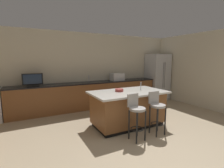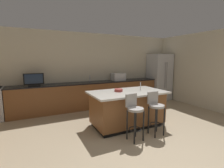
{
  "view_description": "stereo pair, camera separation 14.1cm",
  "coord_description": "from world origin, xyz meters",
  "px_view_note": "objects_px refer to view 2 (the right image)",
  "views": [
    {
      "loc": [
        -2.09,
        -1.72,
        1.72
      ],
      "look_at": [
        0.16,
        2.53,
        1.01
      ],
      "focal_mm": 26.64,
      "sensor_mm": 36.0,
      "label": 1
    },
    {
      "loc": [
        -1.97,
        -1.79,
        1.72
      ],
      "look_at": [
        0.16,
        2.53,
        1.01
      ],
      "focal_mm": 26.64,
      "sensor_mm": 36.0,
      "label": 2
    }
  ],
  "objects_px": {
    "fruit_bowl": "(119,90)",
    "microwave": "(118,77)",
    "refrigerator": "(159,77)",
    "bar_stool_left": "(134,113)",
    "tv_monitor": "(34,80)",
    "kitchen_island": "(127,108)",
    "bar_stool_right": "(156,109)"
  },
  "relations": [
    {
      "from": "refrigerator",
      "to": "tv_monitor",
      "type": "relative_size",
      "value": 3.42
    },
    {
      "from": "refrigerator",
      "to": "microwave",
      "type": "bearing_deg",
      "value": 177.99
    },
    {
      "from": "kitchen_island",
      "to": "fruit_bowl",
      "type": "distance_m",
      "value": 0.53
    },
    {
      "from": "kitchen_island",
      "to": "refrigerator",
      "type": "relative_size",
      "value": 1.0
    },
    {
      "from": "kitchen_island",
      "to": "microwave",
      "type": "distance_m",
      "value": 2.21
    },
    {
      "from": "microwave",
      "to": "bar_stool_right",
      "type": "xyz_separation_m",
      "value": [
        -0.49,
        -2.71,
        -0.48
      ]
    },
    {
      "from": "tv_monitor",
      "to": "kitchen_island",
      "type": "bearing_deg",
      "value": -42.05
    },
    {
      "from": "refrigerator",
      "to": "tv_monitor",
      "type": "distance_m",
      "value": 4.9
    },
    {
      "from": "kitchen_island",
      "to": "refrigerator",
      "type": "distance_m",
      "value": 3.39
    },
    {
      "from": "fruit_bowl",
      "to": "kitchen_island",
      "type": "bearing_deg",
      "value": -28.39
    },
    {
      "from": "tv_monitor",
      "to": "bar_stool_left",
      "type": "xyz_separation_m",
      "value": [
        1.85,
        -2.68,
        -0.5
      ]
    },
    {
      "from": "fruit_bowl",
      "to": "bar_stool_left",
      "type": "bearing_deg",
      "value": -95.46
    },
    {
      "from": "refrigerator",
      "to": "bar_stool_left",
      "type": "relative_size",
      "value": 1.97
    },
    {
      "from": "kitchen_island",
      "to": "fruit_bowl",
      "type": "bearing_deg",
      "value": 151.61
    },
    {
      "from": "kitchen_island",
      "to": "bar_stool_right",
      "type": "height_order",
      "value": "bar_stool_right"
    },
    {
      "from": "microwave",
      "to": "fruit_bowl",
      "type": "height_order",
      "value": "microwave"
    },
    {
      "from": "refrigerator",
      "to": "tv_monitor",
      "type": "height_order",
      "value": "refrigerator"
    },
    {
      "from": "microwave",
      "to": "refrigerator",
      "type": "bearing_deg",
      "value": -2.01
    },
    {
      "from": "tv_monitor",
      "to": "bar_stool_left",
      "type": "height_order",
      "value": "tv_monitor"
    },
    {
      "from": "tv_monitor",
      "to": "bar_stool_right",
      "type": "distance_m",
      "value": 3.64
    },
    {
      "from": "refrigerator",
      "to": "fruit_bowl",
      "type": "bearing_deg",
      "value": -148.78
    },
    {
      "from": "tv_monitor",
      "to": "fruit_bowl",
      "type": "bearing_deg",
      "value": -43.24
    },
    {
      "from": "refrigerator",
      "to": "bar_stool_left",
      "type": "xyz_separation_m",
      "value": [
        -3.05,
        -2.66,
        -0.38
      ]
    },
    {
      "from": "bar_stool_left",
      "to": "bar_stool_right",
      "type": "distance_m",
      "value": 0.59
    },
    {
      "from": "tv_monitor",
      "to": "bar_stool_left",
      "type": "relative_size",
      "value": 0.57
    },
    {
      "from": "kitchen_island",
      "to": "fruit_bowl",
      "type": "xyz_separation_m",
      "value": [
        -0.2,
        0.11,
        0.47
      ]
    },
    {
      "from": "refrigerator",
      "to": "fruit_bowl",
      "type": "distance_m",
      "value": 3.47
    },
    {
      "from": "refrigerator",
      "to": "fruit_bowl",
      "type": "height_order",
      "value": "refrigerator"
    },
    {
      "from": "tv_monitor",
      "to": "fruit_bowl",
      "type": "xyz_separation_m",
      "value": [
        1.93,
        -1.81,
        -0.16
      ]
    },
    {
      "from": "refrigerator",
      "to": "microwave",
      "type": "xyz_separation_m",
      "value": [
        -1.97,
        0.07,
        0.09
      ]
    },
    {
      "from": "fruit_bowl",
      "to": "microwave",
      "type": "bearing_deg",
      "value": 61.96
    },
    {
      "from": "tv_monitor",
      "to": "bar_stool_right",
      "type": "xyz_separation_m",
      "value": [
        2.44,
        -2.66,
        -0.51
      ]
    }
  ]
}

